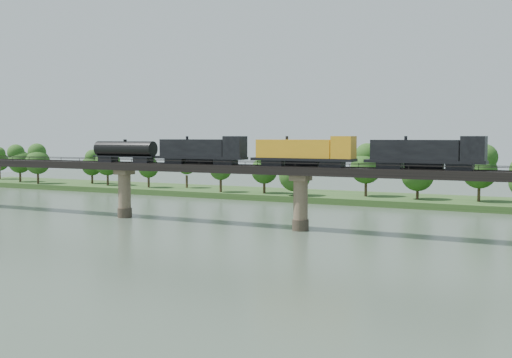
% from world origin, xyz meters
% --- Properties ---
extents(ground, '(400.00, 400.00, 0.00)m').
position_xyz_m(ground, '(0.00, 0.00, 0.00)').
color(ground, '#374639').
rests_on(ground, ground).
extents(far_bank, '(300.00, 24.00, 1.60)m').
position_xyz_m(far_bank, '(0.00, 85.00, 0.80)').
color(far_bank, '#27471C').
rests_on(far_bank, ground).
extents(bridge, '(236.00, 30.00, 11.50)m').
position_xyz_m(bridge, '(0.00, 30.00, 5.46)').
color(bridge, '#473A2D').
rests_on(bridge, ground).
extents(bridge_superstructure, '(220.00, 4.90, 0.75)m').
position_xyz_m(bridge_superstructure, '(0.00, 30.00, 11.79)').
color(bridge_superstructure, black).
rests_on(bridge_superstructure, bridge).
extents(far_treeline, '(289.06, 17.54, 13.60)m').
position_xyz_m(far_treeline, '(-8.21, 80.52, 8.83)').
color(far_treeline, '#382619').
rests_on(far_treeline, far_bank).
extents(freight_train, '(79.00, 3.08, 5.44)m').
position_xyz_m(freight_train, '(-6.66, 30.00, 14.10)').
color(freight_train, black).
rests_on(freight_train, bridge).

